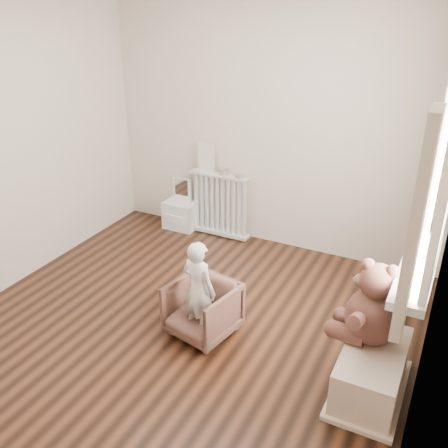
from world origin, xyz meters
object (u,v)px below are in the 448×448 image
at_px(toy_bench, 372,369).
at_px(plush_cat, 421,243).
at_px(teddy_bear, 375,301).
at_px(toy_vanity, 181,206).
at_px(child, 199,290).
at_px(armchair, 202,309).
at_px(radiator, 220,203).

xyz_separation_m(toy_bench, plush_cat, (0.14, 0.42, 0.80)).
height_order(toy_bench, teddy_bear, teddy_bear).
bearing_deg(toy_bench, toy_vanity, 146.60).
xyz_separation_m(child, toy_bench, (1.35, -0.00, -0.24)).
bearing_deg(teddy_bear, toy_bench, -54.98).
bearing_deg(armchair, teddy_bear, 13.87).
xyz_separation_m(teddy_bear, plush_cat, (0.20, 0.32, 0.33)).
distance_m(armchair, plush_cat, 1.72).
bearing_deg(toy_bench, radiator, 140.17).
distance_m(armchair, teddy_bear, 1.37).
bearing_deg(armchair, plush_cat, 25.72).
relative_size(radiator, armchair, 1.46).
distance_m(toy_bench, plush_cat, 0.92).
xyz_separation_m(toy_vanity, toy_bench, (2.54, -1.67, -0.08)).
distance_m(armchair, toy_bench, 1.35).
distance_m(radiator, toy_vanity, 0.51).
bearing_deg(teddy_bear, toy_vanity, 152.71).
bearing_deg(armchair, child, -78.29).
relative_size(radiator, child, 0.87).
bearing_deg(toy_bench, teddy_bear, 119.94).
xyz_separation_m(radiator, plush_cat, (2.18, -1.28, 0.61)).
height_order(toy_vanity, toy_bench, toy_vanity).
xyz_separation_m(armchair, teddy_bear, (1.29, 0.05, 0.44)).
xyz_separation_m(toy_vanity, plush_cat, (2.68, -1.25, 0.72)).
xyz_separation_m(toy_bench, teddy_bear, (-0.06, 0.10, 0.47)).
relative_size(toy_vanity, child, 0.70).
bearing_deg(child, armchair, -78.29).
bearing_deg(toy_vanity, plush_cat, -25.00).
bearing_deg(plush_cat, teddy_bear, -144.12).
bearing_deg(radiator, armchair, -67.32).
height_order(toy_vanity, armchair, toy_vanity).
relative_size(toy_vanity, plush_cat, 2.34).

